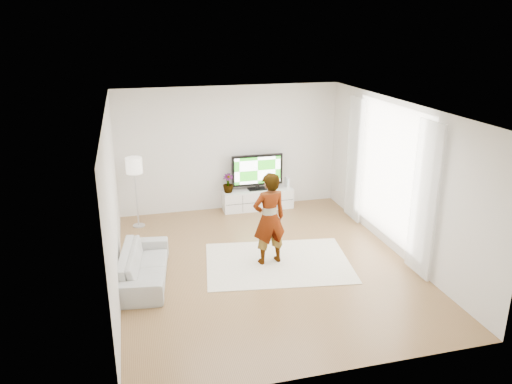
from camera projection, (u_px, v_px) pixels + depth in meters
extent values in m
plane|color=olive|center=(265.00, 264.00, 8.88)|extent=(6.00, 6.00, 0.00)
plane|color=white|center=(266.00, 107.00, 7.98)|extent=(6.00, 6.00, 0.00)
cube|color=silver|center=(113.00, 203.00, 7.84)|extent=(0.02, 6.00, 2.80)
cube|color=silver|center=(398.00, 179.00, 9.03)|extent=(0.02, 6.00, 2.80)
cube|color=silver|center=(230.00, 149.00, 11.18)|extent=(5.00, 0.02, 2.80)
cube|color=silver|center=(336.00, 272.00, 5.68)|extent=(5.00, 0.02, 2.80)
cube|color=white|center=(390.00, 172.00, 9.28)|extent=(0.01, 2.60, 2.50)
cube|color=white|center=(424.00, 200.00, 8.10)|extent=(0.04, 0.70, 2.60)
cube|color=white|center=(355.00, 160.00, 10.48)|extent=(0.04, 0.70, 2.60)
cube|color=white|center=(258.00, 199.00, 11.48)|extent=(1.61, 0.45, 0.45)
cube|color=black|center=(260.00, 202.00, 11.27)|extent=(1.57, 0.00, 0.01)
cube|color=black|center=(243.00, 204.00, 11.18)|extent=(0.01, 0.00, 0.40)
cube|color=black|center=(277.00, 201.00, 11.37)|extent=(0.01, 0.00, 0.40)
cube|color=black|center=(257.00, 189.00, 11.43)|extent=(0.42, 0.23, 0.02)
cube|color=black|center=(257.00, 187.00, 11.42)|extent=(0.08, 0.05, 0.08)
cube|color=black|center=(257.00, 170.00, 11.29)|extent=(1.17, 0.06, 0.71)
cube|color=#218815|center=(258.00, 170.00, 11.25)|extent=(1.07, 0.01, 0.61)
cube|color=white|center=(287.00, 182.00, 11.54)|extent=(0.07, 0.18, 0.24)
cube|color=#4CB2FF|center=(288.00, 183.00, 11.45)|extent=(0.01, 0.00, 0.13)
imported|color=#3F7238|center=(228.00, 183.00, 11.18)|extent=(0.29, 0.29, 0.43)
cube|color=white|center=(278.00, 263.00, 8.94)|extent=(2.79, 2.19, 0.01)
imported|color=#334772|center=(269.00, 219.00, 8.69)|extent=(0.66, 0.49, 1.67)
imported|color=#ADADA9|center=(144.00, 265.00, 8.27)|extent=(0.95, 1.92, 0.54)
cylinder|color=silver|center=(139.00, 225.00, 10.56)|extent=(0.26, 0.26, 0.02)
cylinder|color=silver|center=(137.00, 200.00, 10.37)|extent=(0.03, 0.03, 1.15)
cylinder|color=white|center=(134.00, 165.00, 10.13)|extent=(0.33, 0.33, 0.32)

